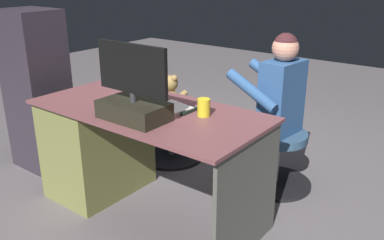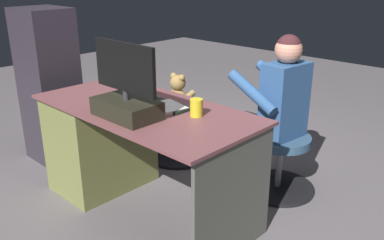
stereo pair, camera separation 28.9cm
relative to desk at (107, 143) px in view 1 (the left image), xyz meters
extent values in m
plane|color=slate|center=(-0.41, -0.41, -0.39)|extent=(10.00, 10.00, 0.00)
cube|color=brown|center=(-0.41, 0.00, 0.34)|extent=(1.52, 0.73, 0.02)
cube|color=olive|center=(0.10, 0.00, -0.03)|extent=(0.49, 0.67, 0.71)
cube|color=#53554C|center=(-1.15, 0.00, -0.03)|extent=(0.02, 0.66, 0.71)
cube|color=black|center=(-0.48, 0.19, 0.40)|extent=(0.40, 0.24, 0.11)
cylinder|color=#333338|center=(-0.48, 0.19, 0.48)|extent=(0.04, 0.04, 0.05)
cube|color=black|center=(-0.48, 0.19, 0.64)|extent=(0.51, 0.02, 0.28)
cube|color=#19598C|center=(-0.48, 0.17, 0.64)|extent=(0.47, 0.00, 0.25)
cube|color=black|center=(-0.47, -0.09, 0.36)|extent=(0.42, 0.14, 0.02)
ellipsoid|color=#292E31|center=(-0.15, -0.10, 0.36)|extent=(0.06, 0.10, 0.04)
cylinder|color=yellow|center=(-0.77, -0.10, 0.40)|extent=(0.08, 0.08, 0.10)
cube|color=black|center=(-0.28, 0.07, 0.36)|extent=(0.10, 0.15, 0.02)
cube|color=silver|center=(-0.54, -0.01, 0.36)|extent=(0.28, 0.34, 0.02)
cylinder|color=black|center=(0.03, -0.73, -0.38)|extent=(0.56, 0.56, 0.03)
cylinder|color=gray|center=(0.03, -0.73, -0.19)|extent=(0.04, 0.04, 0.34)
cylinder|color=navy|center=(0.03, -0.73, 0.01)|extent=(0.43, 0.43, 0.06)
ellipsoid|color=olive|center=(0.03, -0.73, 0.13)|extent=(0.17, 0.15, 0.18)
sphere|color=olive|center=(0.03, -0.73, 0.28)|extent=(0.13, 0.13, 0.13)
sphere|color=beige|center=(0.03, -0.79, 0.27)|extent=(0.05, 0.05, 0.05)
sphere|color=olive|center=(-0.02, -0.73, 0.33)|extent=(0.06, 0.06, 0.06)
sphere|color=olive|center=(0.08, -0.73, 0.33)|extent=(0.06, 0.06, 0.06)
cylinder|color=olive|center=(-0.06, -0.77, 0.17)|extent=(0.05, 0.14, 0.09)
cylinder|color=olive|center=(0.12, -0.77, 0.17)|extent=(0.05, 0.14, 0.09)
cylinder|color=olive|center=(-0.01, -0.83, 0.07)|extent=(0.06, 0.11, 0.06)
cylinder|color=olive|center=(0.08, -0.83, 0.07)|extent=(0.06, 0.11, 0.06)
cylinder|color=black|center=(-0.91, -0.84, -0.38)|extent=(0.54, 0.54, 0.03)
cylinder|color=gray|center=(-0.91, -0.84, -0.19)|extent=(0.04, 0.04, 0.34)
cylinder|color=#32506D|center=(-0.91, -0.84, 0.01)|extent=(0.42, 0.42, 0.06)
cube|color=#2E5489|center=(-0.91, -0.84, 0.30)|extent=(0.23, 0.34, 0.53)
sphere|color=tan|center=(-0.91, -0.84, 0.66)|extent=(0.18, 0.18, 0.18)
sphere|color=#411E22|center=(-0.91, -0.84, 0.68)|extent=(0.17, 0.17, 0.17)
cylinder|color=#2E5489|center=(-0.79, -0.63, 0.38)|extent=(0.42, 0.12, 0.25)
cylinder|color=#2E5489|center=(-0.74, -1.02, 0.38)|extent=(0.42, 0.12, 0.25)
cylinder|color=#363235|center=(-0.73, -0.73, 0.06)|extent=(0.39, 0.15, 0.11)
cylinder|color=#363235|center=(-0.54, -0.71, -0.17)|extent=(0.10, 0.10, 0.43)
cylinder|color=#363235|center=(-0.71, -0.91, 0.06)|extent=(0.39, 0.15, 0.11)
cylinder|color=#363235|center=(-0.52, -0.89, -0.17)|extent=(0.10, 0.10, 0.43)
cube|color=#2F2932|center=(0.79, 0.00, 0.25)|extent=(0.44, 0.36, 1.27)
camera|label=1|loc=(-2.11, 1.77, 1.18)|focal=38.74mm
camera|label=2|loc=(-2.33, 1.58, 1.18)|focal=38.74mm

